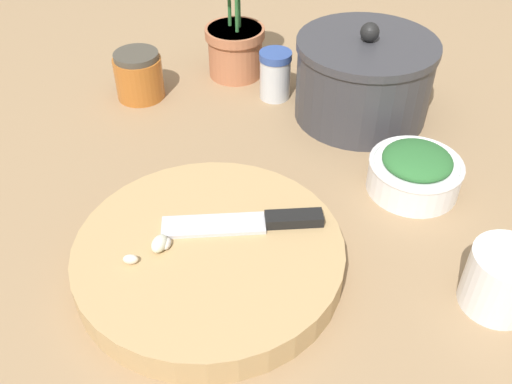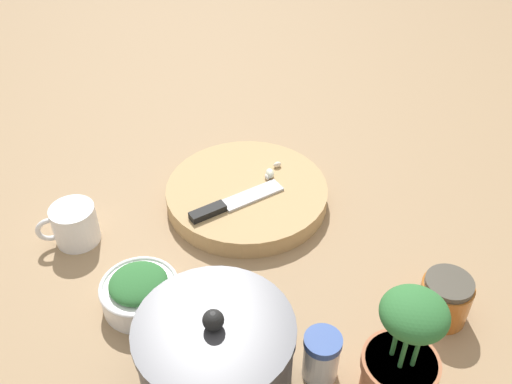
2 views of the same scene
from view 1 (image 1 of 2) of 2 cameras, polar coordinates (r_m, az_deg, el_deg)
The scene contains 10 objects.
ground_plane at distance 0.76m, azimuth -0.13°, elevation -0.36°, with size 5.00×5.00×0.00m, color #997A56.
cutting_board at distance 0.66m, azimuth -4.67°, elevation -6.40°, with size 0.31×0.31×0.04m.
chef_knife at distance 0.67m, azimuth -0.33°, elevation -3.02°, with size 0.12×0.17×0.01m.
garlic_cloves at distance 0.64m, azimuth -10.03°, elevation -5.38°, with size 0.03×0.06×0.02m.
herb_bowl at distance 0.78m, azimuth 15.61°, elevation 2.04°, with size 0.12×0.12×0.06m.
spice_jar at distance 0.95m, azimuth 1.92°, elevation 11.64°, with size 0.05×0.05×0.08m.
coffee_mug at distance 0.66m, azimuth 23.57°, elevation -8.06°, with size 0.09×0.09×0.07m.
honey_jar at distance 0.97m, azimuth -11.66°, elevation 11.34°, with size 0.08×0.08×0.08m.
stock_pot at distance 0.91m, azimuth 10.69°, elevation 11.04°, with size 0.21×0.21×0.15m.
potted_herb at distance 1.00m, azimuth -2.14°, elevation 15.97°, with size 0.10×0.10×0.20m.
Camera 1 is at (0.47, -0.34, 0.50)m, focal length 40.00 mm.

